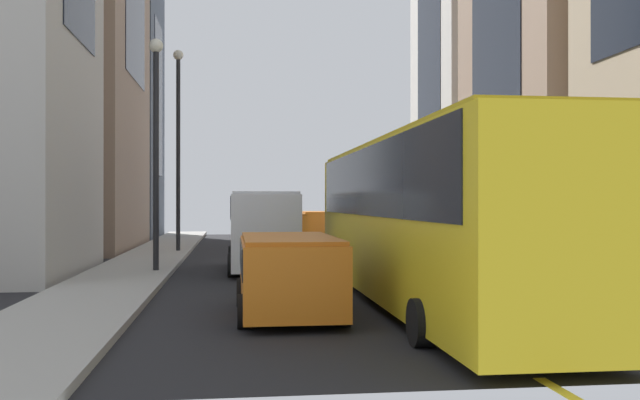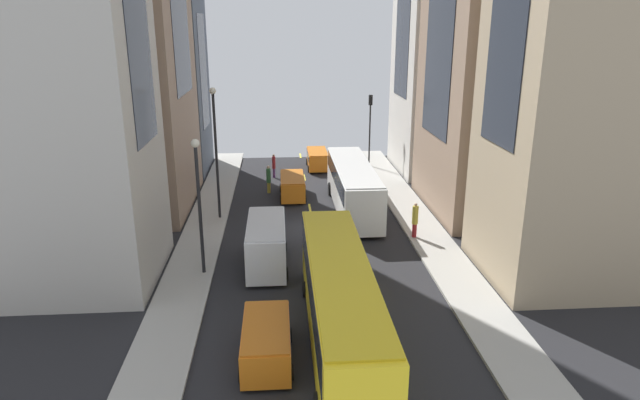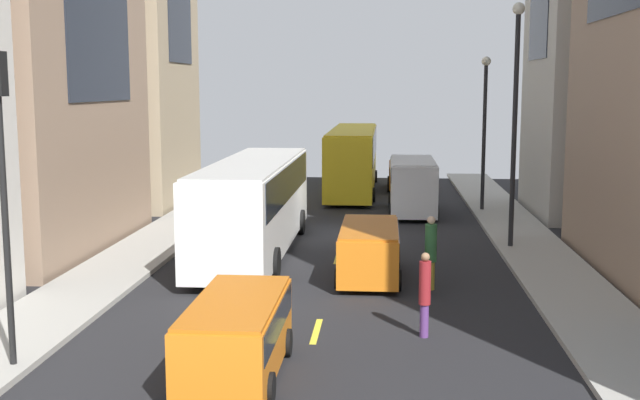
% 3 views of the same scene
% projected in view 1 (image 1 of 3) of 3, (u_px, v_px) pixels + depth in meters
% --- Properties ---
extents(ground_plane, '(40.79, 40.79, 0.00)m').
position_uv_depth(ground_plane, '(327.00, 257.00, 28.71)').
color(ground_plane, black).
extents(sidewalk_west, '(2.62, 44.00, 0.15)m').
position_uv_depth(sidewalk_west, '(491.00, 253.00, 29.59)').
color(sidewalk_west, '#9E9B93').
rests_on(sidewalk_west, ground).
extents(sidewalk_east, '(2.62, 44.00, 0.15)m').
position_uv_depth(sidewalk_east, '(153.00, 256.00, 27.82)').
color(sidewalk_east, '#9E9B93').
rests_on(sidewalk_east, ground).
extents(lane_stripe_0, '(0.16, 2.00, 0.01)m').
position_uv_depth(lane_stripe_0, '(288.00, 234.00, 49.54)').
color(lane_stripe_0, yellow).
rests_on(lane_stripe_0, ground).
extents(lane_stripe_1, '(0.16, 2.00, 0.01)m').
position_uv_depth(lane_stripe_1, '(299.00, 240.00, 41.21)').
color(lane_stripe_1, yellow).
rests_on(lane_stripe_1, ground).
extents(lane_stripe_2, '(0.16, 2.00, 0.01)m').
position_uv_depth(lane_stripe_2, '(315.00, 250.00, 32.87)').
color(lane_stripe_2, yellow).
rests_on(lane_stripe_2, ground).
extents(lane_stripe_3, '(0.16, 2.00, 0.01)m').
position_uv_depth(lane_stripe_3, '(343.00, 266.00, 24.54)').
color(lane_stripe_3, yellow).
rests_on(lane_stripe_3, ground).
extents(lane_stripe_4, '(0.16, 2.00, 0.01)m').
position_uv_depth(lane_stripe_4, '(400.00, 298.00, 16.21)').
color(lane_stripe_4, yellow).
rests_on(lane_stripe_4, ground).
extents(lane_stripe_5, '(0.16, 2.00, 0.01)m').
position_uv_depth(lane_stripe_5, '(577.00, 400.00, 7.87)').
color(lane_stripe_5, yellow).
rests_on(lane_stripe_5, ground).
extents(building_west_0, '(6.94, 9.28, 29.80)m').
position_uv_depth(building_west_0, '(480.00, 8.00, 44.84)').
color(building_west_0, beige).
rests_on(building_west_0, ground).
extents(building_west_1, '(9.97, 11.07, 24.21)m').
position_uv_depth(building_west_1, '(592.00, 1.00, 33.81)').
color(building_west_1, '#937760').
rests_on(building_west_1, ground).
extents(building_east_0, '(7.61, 8.02, 17.56)m').
position_uv_depth(building_east_0, '(97.00, 98.00, 43.26)').
color(building_east_0, '#4C5666').
rests_on(building_east_0, ground).
extents(city_bus_white, '(2.80, 12.19, 3.35)m').
position_uv_depth(city_bus_white, '(381.00, 208.00, 32.65)').
color(city_bus_white, silver).
rests_on(city_bus_white, ground).
extents(streetcar_yellow, '(2.70, 13.81, 3.59)m').
position_uv_depth(streetcar_yellow, '(421.00, 209.00, 15.21)').
color(streetcar_yellow, yellow).
rests_on(streetcar_yellow, ground).
extents(delivery_van_white, '(2.25, 5.69, 2.58)m').
position_uv_depth(delivery_van_white, '(263.00, 225.00, 22.70)').
color(delivery_van_white, white).
rests_on(delivery_van_white, ground).
extents(car_orange_0, '(2.04, 4.22, 1.58)m').
position_uv_depth(car_orange_0, '(289.00, 269.00, 13.78)').
color(car_orange_0, orange).
rests_on(car_orange_0, ground).
extents(car_orange_1, '(1.94, 4.35, 1.65)m').
position_uv_depth(car_orange_1, '(315.00, 222.00, 44.53)').
color(car_orange_1, orange).
rests_on(car_orange_1, ground).
extents(car_orange_2, '(1.97, 4.58, 1.67)m').
position_uv_depth(car_orange_2, '(286.00, 227.00, 35.55)').
color(car_orange_2, orange).
rests_on(car_orange_2, ground).
extents(pedestrian_crossing_near, '(0.37, 0.37, 2.21)m').
position_uv_depth(pedestrian_crossing_near, '(489.00, 226.00, 27.21)').
color(pedestrian_crossing_near, maroon).
rests_on(pedestrian_crossing_near, ground).
extents(pedestrian_crossing_mid, '(0.35, 0.35, 2.21)m').
position_uv_depth(pedestrian_crossing_mid, '(250.00, 223.00, 36.57)').
color(pedestrian_crossing_mid, gold).
rests_on(pedestrian_crossing_mid, ground).
extents(pedestrian_walking_far, '(0.28, 0.28, 2.07)m').
position_uv_depth(pedestrian_walking_far, '(255.00, 221.00, 41.10)').
color(pedestrian_walking_far, '#593372').
rests_on(pedestrian_walking_far, ground).
extents(traffic_light_near_corner, '(0.32, 0.44, 6.53)m').
position_uv_depth(traffic_light_near_corner, '(388.00, 166.00, 45.20)').
color(traffic_light_near_corner, black).
rests_on(traffic_light_near_corner, ground).
extents(streetlamp_near, '(0.44, 0.44, 8.77)m').
position_uv_depth(streetlamp_near, '(178.00, 131.00, 30.21)').
color(streetlamp_near, black).
rests_on(streetlamp_near, ground).
extents(streetlamp_far, '(0.44, 0.44, 7.21)m').
position_uv_depth(streetlamp_far, '(156.00, 129.00, 21.51)').
color(streetlamp_far, black).
rests_on(streetlamp_far, ground).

